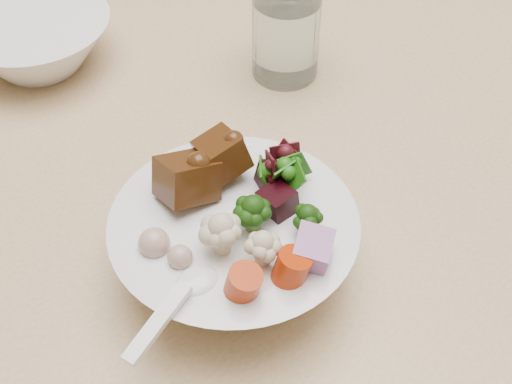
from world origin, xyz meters
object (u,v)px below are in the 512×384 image
Objects in this scene: dining_table at (448,95)px; water_glass at (286,28)px; side_bowl at (36,42)px; chair_far at (98,1)px; food_bowl at (235,240)px.

water_glass reaches higher than dining_table.
water_glass is 0.73× the size of side_bowl.
side_bowl is (-0.26, -0.47, 0.28)m from chair_far.
water_glass reaches higher than food_bowl.
side_bowl is (-0.41, 0.23, 0.11)m from dining_table.
dining_table is 14.66× the size of water_glass.
food_bowl is at bearing -103.63° from chair_far.
side_bowl is at bearing 147.09° from dining_table.
dining_table is at bearing -75.29° from chair_far.
dining_table is 9.07× the size of food_bowl.
water_glass reaches higher than side_bowl.
chair_far is 5.01× the size of food_bowl.
food_bowl is 1.18× the size of side_bowl.
food_bowl is 1.62× the size of water_glass.
chair_far is at bearing 73.50° from food_bowl.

